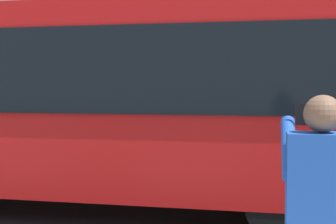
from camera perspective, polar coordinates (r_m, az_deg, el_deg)
The scene contains 3 objects.
ground_plane at distance 7.33m, azimuth 14.20°, elevation -11.97°, with size 60.00×60.00×0.00m, color #232326.
red_bus at distance 7.45m, azimuth -10.17°, elevation 1.44°, with size 9.05×2.54×3.08m.
pedestrian_photographer at distance 2.98m, azimuth 17.89°, elevation -11.76°, with size 0.53×0.52×1.70m.
Camera 1 is at (0.34, 7.07, 1.90)m, focal length 50.95 mm.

